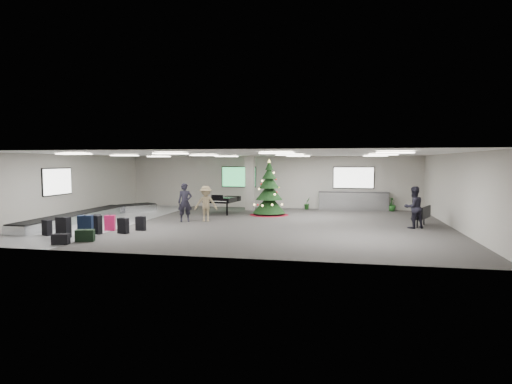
% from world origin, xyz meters
% --- Properties ---
extents(ground, '(18.00, 18.00, 0.00)m').
position_xyz_m(ground, '(0.00, 0.00, 0.00)').
color(ground, '#373432').
rests_on(ground, ground).
extents(room_envelope, '(18.02, 14.02, 3.21)m').
position_xyz_m(room_envelope, '(-0.38, 0.67, 2.33)').
color(room_envelope, '#AAA89B').
rests_on(room_envelope, ground).
extents(baggage_carousel, '(2.28, 9.71, 0.43)m').
position_xyz_m(baggage_carousel, '(-7.84, -0.08, 0.21)').
color(baggage_carousel, silver).
rests_on(baggage_carousel, ground).
extents(service_counter, '(4.05, 0.65, 1.08)m').
position_xyz_m(service_counter, '(5.00, 6.65, 0.55)').
color(service_counter, silver).
rests_on(service_counter, ground).
extents(suitcase_0, '(0.53, 0.34, 0.80)m').
position_xyz_m(suitcase_0, '(-5.89, -4.94, 0.39)').
color(suitcase_0, black).
rests_on(suitcase_0, ground).
extents(suitcase_1, '(0.52, 0.36, 0.76)m').
position_xyz_m(suitcase_1, '(-5.21, -3.90, 0.37)').
color(suitcase_1, black).
rests_on(suitcase_1, ground).
extents(pink_suitcase, '(0.45, 0.32, 0.65)m').
position_xyz_m(pink_suitcase, '(-5.09, -3.05, 0.32)').
color(pink_suitcase, '#CF1B54').
rests_on(pink_suitcase, ground).
extents(suitcase_3, '(0.39, 0.21, 0.60)m').
position_xyz_m(suitcase_3, '(-3.86, -2.77, 0.29)').
color(suitcase_3, black).
rests_on(suitcase_3, ground).
extents(navy_suitcase, '(0.58, 0.44, 0.82)m').
position_xyz_m(navy_suitcase, '(-5.30, -4.46, 0.40)').
color(navy_suitcase, black).
rests_on(navy_suitcase, ground).
extents(suitcase_5, '(0.46, 0.37, 0.62)m').
position_xyz_m(suitcase_5, '(-6.85, -4.59, 0.30)').
color(suitcase_5, black).
rests_on(suitcase_5, ground).
extents(green_duffel, '(0.70, 0.50, 0.44)m').
position_xyz_m(green_duffel, '(-4.70, -5.41, 0.21)').
color(green_duffel, black).
rests_on(green_duffel, ground).
extents(suitcase_7, '(0.46, 0.31, 0.64)m').
position_xyz_m(suitcase_7, '(-4.20, -3.59, 0.31)').
color(suitcase_7, black).
rests_on(suitcase_7, ground).
extents(suitcase_8, '(0.49, 0.36, 0.66)m').
position_xyz_m(suitcase_8, '(-5.81, -2.96, 0.32)').
color(suitcase_8, black).
rests_on(suitcase_8, ground).
extents(black_duffel, '(0.61, 0.43, 0.38)m').
position_xyz_m(black_duffel, '(-5.19, -6.08, 0.18)').
color(black_duffel, black).
rests_on(black_duffel, ground).
extents(christmas_tree, '(2.10, 2.10, 2.99)m').
position_xyz_m(christmas_tree, '(0.51, 3.39, 1.02)').
color(christmas_tree, maroon).
rests_on(christmas_tree, ground).
extents(grand_piano, '(1.70, 2.07, 1.08)m').
position_xyz_m(grand_piano, '(-2.13, 3.43, 0.77)').
color(grand_piano, black).
rests_on(grand_piano, ground).
extents(bench, '(1.04, 1.49, 0.90)m').
position_xyz_m(bench, '(7.81, 0.64, 0.51)').
color(bench, black).
rests_on(bench, ground).
extents(traveler_a, '(0.79, 0.67, 1.84)m').
position_xyz_m(traveler_a, '(-2.99, 0.08, 0.92)').
color(traveler_a, black).
rests_on(traveler_a, ground).
extents(traveler_b, '(1.21, 0.87, 1.69)m').
position_xyz_m(traveler_b, '(-2.06, 0.41, 0.85)').
color(traveler_b, '#897654').
rests_on(traveler_b, ground).
extents(traveler_bench, '(1.08, 0.99, 1.79)m').
position_xyz_m(traveler_bench, '(7.30, -0.00, 0.90)').
color(traveler_bench, black).
rests_on(traveler_bench, ground).
extents(potted_plant_left, '(0.47, 0.50, 0.72)m').
position_xyz_m(potted_plant_left, '(2.30, 6.50, 0.36)').
color(potted_plant_left, '#16451C').
rests_on(potted_plant_left, ground).
extents(potted_plant_right, '(0.53, 0.53, 0.82)m').
position_xyz_m(potted_plant_right, '(7.16, 6.50, 0.41)').
color(potted_plant_right, '#16451C').
rests_on(potted_plant_right, ground).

